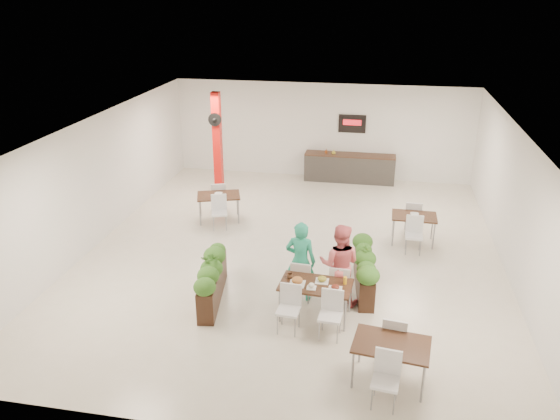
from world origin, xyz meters
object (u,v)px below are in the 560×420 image
(main_table, at_px, (315,289))
(planter_right, at_px, (364,269))
(planter_left, at_px, (212,277))
(side_table_b, at_px, (414,220))
(diner_woman, at_px, (339,264))
(diner_man, at_px, (301,261))
(service_counter, at_px, (349,167))
(red_column, at_px, (217,143))
(side_table_a, at_px, (219,199))
(side_table_c, at_px, (391,350))

(main_table, bearing_deg, planter_right, 54.20)
(planter_left, xyz_separation_m, side_table_b, (4.23, 3.59, 0.09))
(diner_woman, relative_size, planter_right, 0.87)
(main_table, distance_m, diner_man, 0.80)
(service_counter, relative_size, side_table_b, 1.85)
(red_column, distance_m, planter_left, 6.55)
(diner_man, xyz_separation_m, planter_right, (1.30, 0.61, -0.37))
(planter_right, distance_m, side_table_b, 2.84)
(main_table, relative_size, side_table_a, 1.02)
(main_table, xyz_separation_m, diner_man, (-0.39, 0.65, 0.24))
(diner_man, relative_size, planter_right, 0.87)
(side_table_b, distance_m, side_table_c, 5.57)
(diner_man, height_order, planter_left, diner_man)
(main_table, xyz_separation_m, planter_left, (-2.19, 0.28, -0.11))
(planter_left, relative_size, side_table_c, 1.26)
(diner_man, bearing_deg, planter_left, 16.02)
(side_table_c, bearing_deg, planter_left, 158.98)
(planter_left, relative_size, planter_right, 1.04)
(service_counter, height_order, side_table_b, service_counter)
(service_counter, height_order, diner_man, service_counter)
(planter_right, xyz_separation_m, side_table_c, (0.55, -2.94, 0.12))
(side_table_a, bearing_deg, main_table, -70.92)
(service_counter, xyz_separation_m, side_table_b, (1.92, -4.51, 0.13))
(planter_left, bearing_deg, side_table_a, 104.56)
(main_table, distance_m, side_table_a, 5.45)
(diner_woman, distance_m, side_table_c, 2.57)
(red_column, distance_m, main_table, 7.64)
(planter_left, bearing_deg, main_table, -7.22)
(service_counter, height_order, main_table, service_counter)
(diner_woman, bearing_deg, side_table_c, 118.43)
(service_counter, relative_size, main_table, 1.76)
(red_column, xyz_separation_m, planter_right, (4.79, -5.24, -1.14))
(planter_right, height_order, side_table_a, planter_right)
(main_table, relative_size, planter_right, 0.85)
(side_table_a, bearing_deg, side_table_c, -69.63)
(diner_woman, bearing_deg, main_table, 62.11)
(main_table, height_order, diner_man, diner_man)
(diner_man, relative_size, planter_left, 0.84)
(main_table, relative_size, planter_left, 0.81)
(service_counter, xyz_separation_m, diner_woman, (0.29, -7.72, 0.39))
(main_table, distance_m, side_table_c, 2.22)
(main_table, bearing_deg, diner_woman, 57.92)
(red_column, bearing_deg, side_table_b, -24.04)
(service_counter, bearing_deg, side_table_a, -130.17)
(diner_man, height_order, side_table_c, diner_man)
(side_table_a, relative_size, side_table_b, 1.03)
(planter_right, bearing_deg, side_table_a, 143.23)
(planter_left, xyz_separation_m, side_table_c, (3.65, -1.95, 0.10))
(planter_left, relative_size, side_table_a, 1.25)
(red_column, distance_m, service_counter, 4.56)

